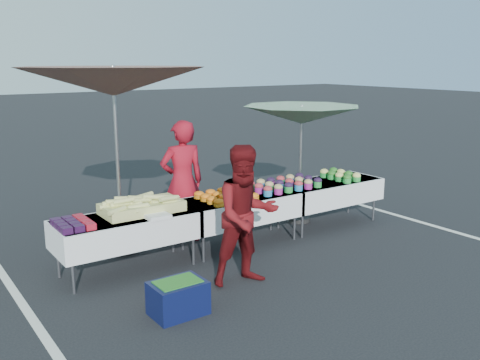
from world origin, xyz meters
TOP-DOWN VIEW (x-y plane):
  - ground at (0.00, 0.00)m, footprint 80.00×80.00m
  - stripe_left at (-3.20, 0.00)m, footprint 0.10×5.00m
  - stripe_right at (3.20, 0.00)m, footprint 0.10×5.00m
  - table_left at (-1.80, 0.00)m, footprint 1.86×0.81m
  - table_center at (0.00, 0.00)m, footprint 1.86×0.81m
  - table_right at (1.80, 0.00)m, footprint 1.86×0.81m
  - berry_punnets at (-2.51, -0.06)m, footprint 0.40×0.54m
  - corn_pile at (-1.56, 0.04)m, footprint 1.16×0.57m
  - plastic_bags at (-1.50, -0.30)m, footprint 0.30×0.25m
  - carrot_bowls at (-0.25, -0.01)m, footprint 0.75×0.69m
  - potato_cups at (0.85, 0.00)m, footprint 1.14×0.58m
  - bean_baskets at (2.06, -0.01)m, footprint 0.36×0.68m
  - vendor at (-0.61, 0.65)m, footprint 0.75×0.56m
  - customer at (-0.74, -1.20)m, footprint 0.95×0.80m
  - umbrella_left at (-1.56, 0.80)m, footprint 2.69×2.69m
  - umbrella_right at (1.53, 0.40)m, footprint 2.61×2.61m
  - storage_bin at (-1.85, -1.47)m, footprint 0.59×0.43m

SIDE VIEW (x-z plane):
  - ground at x=0.00m, z-range 0.00..0.00m
  - stripe_left at x=-3.20m, z-range 0.00..0.00m
  - stripe_right at x=3.20m, z-range 0.00..0.00m
  - storage_bin at x=-1.85m, z-range 0.01..0.39m
  - table_left at x=-1.80m, z-range 0.21..0.96m
  - table_center at x=0.00m, z-range 0.21..0.96m
  - table_right at x=1.80m, z-range 0.21..0.96m
  - plastic_bags at x=-1.50m, z-range 0.75..0.80m
  - berry_punnets at x=-2.51m, z-range 0.75..0.83m
  - carrot_bowls at x=-0.25m, z-range 0.75..0.85m
  - bean_baskets at x=2.06m, z-range 0.75..0.90m
  - potato_cups at x=0.85m, z-range 0.75..0.91m
  - corn_pile at x=-1.56m, z-range 0.71..0.97m
  - customer at x=-0.74m, z-range 0.00..1.74m
  - vendor at x=-0.61m, z-range 0.00..1.86m
  - umbrella_right at x=1.53m, z-range 0.82..2.83m
  - umbrella_left at x=-1.56m, z-range 1.08..3.75m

